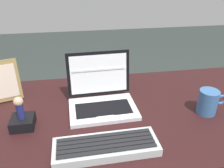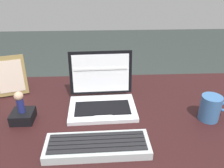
{
  "view_description": "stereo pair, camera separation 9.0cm",
  "coord_description": "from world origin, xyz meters",
  "px_view_note": "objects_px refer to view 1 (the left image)",
  "views": [
    {
      "loc": [
        -0.18,
        -0.76,
        1.24
      ],
      "look_at": [
        -0.06,
        0.03,
        0.82
      ],
      "focal_mm": 36.92,
      "sensor_mm": 36.0,
      "label": 1
    },
    {
      "loc": [
        -0.09,
        -0.76,
        1.24
      ],
      "look_at": [
        -0.06,
        0.03,
        0.82
      ],
      "focal_mm": 36.92,
      "sensor_mm": 36.0,
      "label": 2
    }
  ],
  "objects_px": {
    "coffee_mug": "(208,102)",
    "external_keyboard": "(106,147)",
    "figurine": "(19,106)",
    "laptop_front": "(102,97)",
    "photo_frame": "(3,81)",
    "figurine_stand": "(23,122)"
  },
  "relations": [
    {
      "from": "external_keyboard",
      "to": "photo_frame",
      "type": "xyz_separation_m",
      "value": [
        -0.38,
        0.37,
        0.07
      ]
    },
    {
      "from": "laptop_front",
      "to": "external_keyboard",
      "type": "bearing_deg",
      "value": -93.76
    },
    {
      "from": "laptop_front",
      "to": "figurine_stand",
      "type": "height_order",
      "value": "laptop_front"
    },
    {
      "from": "photo_frame",
      "to": "coffee_mug",
      "type": "xyz_separation_m",
      "value": [
        0.8,
        -0.23,
        -0.04
      ]
    },
    {
      "from": "external_keyboard",
      "to": "coffee_mug",
      "type": "xyz_separation_m",
      "value": [
        0.42,
        0.14,
        0.03
      ]
    },
    {
      "from": "laptop_front",
      "to": "photo_frame",
      "type": "xyz_separation_m",
      "value": [
        -0.4,
        0.12,
        0.04
      ]
    },
    {
      "from": "external_keyboard",
      "to": "photo_frame",
      "type": "bearing_deg",
      "value": 135.56
    },
    {
      "from": "external_keyboard",
      "to": "coffee_mug",
      "type": "relative_size",
      "value": 2.91
    },
    {
      "from": "photo_frame",
      "to": "figurine_stand",
      "type": "xyz_separation_m",
      "value": [
        0.1,
        -0.21,
        -0.07
      ]
    },
    {
      "from": "photo_frame",
      "to": "figurine_stand",
      "type": "relative_size",
      "value": 2.17
    },
    {
      "from": "coffee_mug",
      "to": "figurine_stand",
      "type": "bearing_deg",
      "value": 178.26
    },
    {
      "from": "laptop_front",
      "to": "figurine_stand",
      "type": "xyz_separation_m",
      "value": [
        -0.3,
        -0.09,
        -0.02
      ]
    },
    {
      "from": "coffee_mug",
      "to": "figurine",
      "type": "bearing_deg",
      "value": 178.26
    },
    {
      "from": "figurine_stand",
      "to": "figurine",
      "type": "relative_size",
      "value": 0.95
    },
    {
      "from": "figurine_stand",
      "to": "coffee_mug",
      "type": "height_order",
      "value": "coffee_mug"
    },
    {
      "from": "coffee_mug",
      "to": "external_keyboard",
      "type": "bearing_deg",
      "value": -161.0
    },
    {
      "from": "laptop_front",
      "to": "coffee_mug",
      "type": "relative_size",
      "value": 2.38
    },
    {
      "from": "photo_frame",
      "to": "figurine",
      "type": "bearing_deg",
      "value": -63.85
    },
    {
      "from": "figurine_stand",
      "to": "external_keyboard",
      "type": "bearing_deg",
      "value": -30.69
    },
    {
      "from": "photo_frame",
      "to": "figurine",
      "type": "xyz_separation_m",
      "value": [
        0.1,
        -0.21,
        -0.0
      ]
    },
    {
      "from": "laptop_front",
      "to": "photo_frame",
      "type": "relative_size",
      "value": 1.55
    },
    {
      "from": "laptop_front",
      "to": "coffee_mug",
      "type": "bearing_deg",
      "value": -14.8
    }
  ]
}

